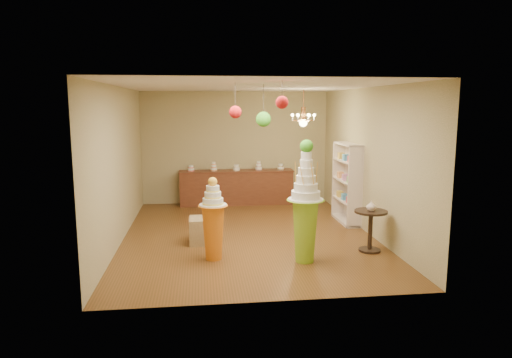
{
  "coord_description": "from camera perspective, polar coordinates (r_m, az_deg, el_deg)",
  "views": [
    {
      "loc": [
        -0.93,
        -9.04,
        2.64
      ],
      "look_at": [
        0.17,
        0.0,
        1.16
      ],
      "focal_mm": 32.0,
      "sensor_mm": 36.0,
      "label": 1
    }
  ],
  "objects": [
    {
      "name": "shelving_unit",
      "position": [
        10.51,
        11.3,
        -0.48
      ],
      "size": [
        0.33,
        1.2,
        1.8
      ],
      "color": "beige",
      "rests_on": "floor"
    },
    {
      "name": "pom_red_left",
      "position": [
        7.43,
        -2.6,
        8.36
      ],
      "size": [
        0.2,
        0.2,
        0.57
      ],
      "color": "#3B332A",
      "rests_on": "ceiling"
    },
    {
      "name": "floor",
      "position": [
        9.46,
        -1.01,
        -6.99
      ],
      "size": [
        6.5,
        6.5,
        0.0
      ],
      "primitive_type": "plane",
      "color": "brown",
      "rests_on": "ground"
    },
    {
      "name": "chandelier",
      "position": [
        10.39,
        5.93,
        7.31
      ],
      "size": [
        0.67,
        0.67,
        0.85
      ],
      "rotation": [
        0.0,
        0.0,
        -0.2
      ],
      "color": "#C47A45",
      "rests_on": "ceiling"
    },
    {
      "name": "wall_back",
      "position": [
        12.37,
        -2.59,
        3.92
      ],
      "size": [
        5.0,
        0.04,
        3.0
      ],
      "primitive_type": "cube",
      "color": "tan",
      "rests_on": "ground"
    },
    {
      "name": "burlap_riser",
      "position": [
        8.93,
        -6.54,
        -6.39
      ],
      "size": [
        0.55,
        0.55,
        0.5
      ],
      "primitive_type": "cube",
      "rotation": [
        0.0,
        0.0,
        -0.0
      ],
      "color": "#90784E",
      "rests_on": "floor"
    },
    {
      "name": "sideboard",
      "position": [
        12.24,
        -2.46,
        -0.97
      ],
      "size": [
        3.04,
        0.54,
        1.16
      ],
      "color": "#5D2E1D",
      "rests_on": "floor"
    },
    {
      "name": "pom_red_right",
      "position": [
        6.8,
        3.26,
        9.54
      ],
      "size": [
        0.19,
        0.19,
        0.41
      ],
      "color": "#3B332A",
      "rests_on": "ceiling"
    },
    {
      "name": "pedestal_orange",
      "position": [
        7.9,
        -5.36,
        -5.78
      ],
      "size": [
        0.51,
        0.51,
        1.44
      ],
      "rotation": [
        0.0,
        0.0,
        0.1
      ],
      "color": "orange",
      "rests_on": "floor"
    },
    {
      "name": "pom_green_mid",
      "position": [
        8.04,
        0.93,
        7.48
      ],
      "size": [
        0.27,
        0.27,
        0.74
      ],
      "color": "#3B332A",
      "rests_on": "ceiling"
    },
    {
      "name": "pedestal_green",
      "position": [
        7.73,
        6.18,
        -4.44
      ],
      "size": [
        0.74,
        0.74,
        2.08
      ],
      "rotation": [
        0.0,
        0.0,
        -0.32
      ],
      "color": "#87BB29",
      "rests_on": "floor"
    },
    {
      "name": "ceiling",
      "position": [
        9.09,
        -1.07,
        11.48
      ],
      "size": [
        6.5,
        6.5,
        0.0
      ],
      "primitive_type": "plane",
      "rotation": [
        3.14,
        0.0,
        0.0
      ],
      "color": "silver",
      "rests_on": "ground"
    },
    {
      "name": "wall_left",
      "position": [
        9.24,
        -16.65,
        1.74
      ],
      "size": [
        0.04,
        6.5,
        3.0
      ],
      "primitive_type": "cube",
      "color": "tan",
      "rests_on": "ground"
    },
    {
      "name": "wall_front",
      "position": [
        5.97,
        2.17,
        -1.81
      ],
      "size": [
        5.0,
        0.04,
        3.0
      ],
      "primitive_type": "cube",
      "color": "tan",
      "rests_on": "ground"
    },
    {
      "name": "wall_right",
      "position": [
        9.73,
        13.78,
        2.22
      ],
      "size": [
        0.04,
        6.5,
        3.0
      ],
      "primitive_type": "cube",
      "color": "tan",
      "rests_on": "ground"
    },
    {
      "name": "round_table",
      "position": [
        8.56,
        14.11,
        -5.6
      ],
      "size": [
        0.75,
        0.75,
        0.76
      ],
      "rotation": [
        0.0,
        0.0,
        0.32
      ],
      "color": "black",
      "rests_on": "floor"
    },
    {
      "name": "vase",
      "position": [
        8.48,
        14.21,
        -3.25
      ],
      "size": [
        0.23,
        0.23,
        0.18
      ],
      "primitive_type": "imported",
      "rotation": [
        0.0,
        0.0,
        0.39
      ],
      "color": "beige",
      "rests_on": "round_table"
    }
  ]
}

